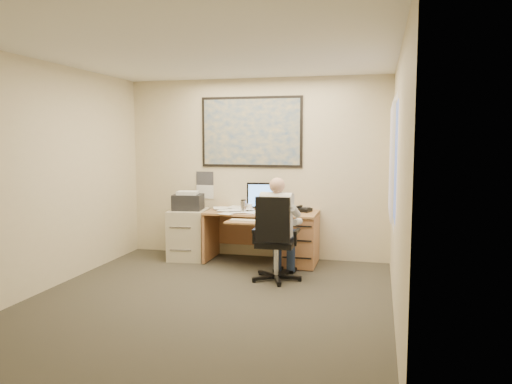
% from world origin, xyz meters
% --- Properties ---
extents(room_shell, '(4.00, 4.50, 2.70)m').
position_xyz_m(room_shell, '(0.00, 0.00, 1.35)').
color(room_shell, '#363329').
rests_on(room_shell, ground).
extents(desk, '(1.60, 0.97, 1.15)m').
position_xyz_m(desk, '(0.51, 1.90, 0.45)').
color(desk, '#A77847').
rests_on(desk, ground).
extents(world_map, '(1.56, 0.03, 1.06)m').
position_xyz_m(world_map, '(-0.07, 2.23, 1.90)').
color(world_map, '#1E4C93').
rests_on(world_map, room_shell).
extents(wall_calendar, '(0.28, 0.01, 0.42)m').
position_xyz_m(wall_calendar, '(-0.82, 2.24, 1.08)').
color(wall_calendar, white).
rests_on(wall_calendar, room_shell).
extents(window_blinds, '(0.06, 1.40, 1.30)m').
position_xyz_m(window_blinds, '(1.97, 0.80, 1.55)').
color(window_blinds, beige).
rests_on(window_blinds, room_shell).
extents(filing_cabinet, '(0.61, 0.70, 1.02)m').
position_xyz_m(filing_cabinet, '(-0.95, 1.86, 0.44)').
color(filing_cabinet, beige).
rests_on(filing_cabinet, ground).
extents(office_chair, '(0.66, 0.66, 1.09)m').
position_xyz_m(office_chair, '(0.57, 0.97, 0.32)').
color(office_chair, black).
rests_on(office_chair, ground).
extents(person, '(0.59, 0.80, 1.31)m').
position_xyz_m(person, '(0.57, 1.05, 0.65)').
color(person, silver).
rests_on(person, office_chair).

